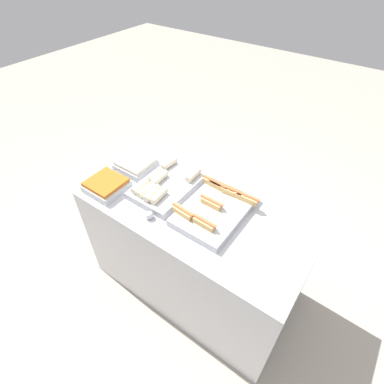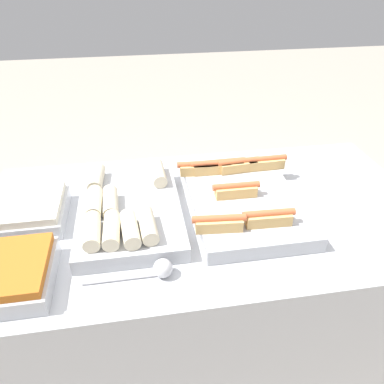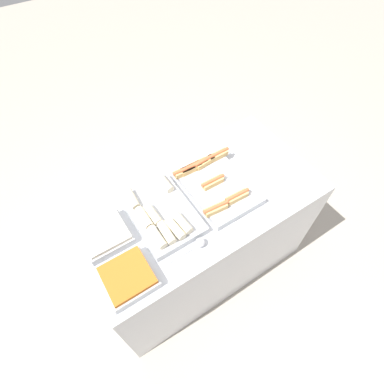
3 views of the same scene
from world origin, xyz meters
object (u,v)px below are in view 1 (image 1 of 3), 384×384
object	(u,v)px
tray_side_back	(136,164)
serving_spoon_near	(147,215)
tray_hotdogs	(216,207)
tray_side_front	(106,185)
tray_wraps	(165,185)

from	to	relation	value
tray_side_back	serving_spoon_near	world-z (taller)	tray_side_back
tray_hotdogs	tray_side_back	world-z (taller)	tray_hotdogs
tray_hotdogs	serving_spoon_near	distance (m)	0.42
tray_side_front	serving_spoon_near	world-z (taller)	tray_side_front
tray_wraps	tray_hotdogs	bearing A→B (deg)	3.20
tray_hotdogs	tray_side_front	world-z (taller)	tray_hotdogs
tray_hotdogs	tray_side_front	distance (m)	0.74
tray_side_front	serving_spoon_near	xyz separation A→B (m)	(0.39, -0.03, -0.01)
tray_hotdogs	tray_wraps	bearing A→B (deg)	-176.80
tray_side_front	tray_hotdogs	bearing A→B (deg)	19.84
tray_side_back	tray_wraps	bearing A→B (deg)	-9.18
tray_side_front	tray_wraps	bearing A→B (deg)	35.99
tray_side_back	serving_spoon_near	bearing A→B (deg)	-38.64
tray_wraps	tray_side_back	world-z (taller)	tray_wraps
tray_wraps	tray_side_front	size ratio (longest dim) A/B	1.95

